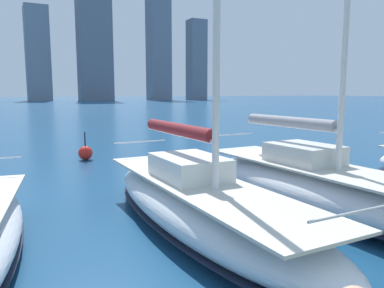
{
  "coord_description": "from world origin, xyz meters",
  "views": [
    {
      "loc": [
        3.72,
        0.43,
        3.35
      ],
      "look_at": [
        -0.07,
        -6.99,
        2.2
      ],
      "focal_mm": 35.0,
      "sensor_mm": 36.0,
      "label": 1
    }
  ],
  "objects": [
    {
      "name": "sailboat_maroon",
      "position": [
        -0.42,
        -7.3,
        0.68
      ],
      "size": [
        2.5,
        9.37,
        9.28
      ],
      "color": "silver",
      "rests_on": "ground"
    },
    {
      "name": "city_skyline",
      "position": [
        -5.72,
        -158.67,
        20.33
      ],
      "size": [
        159.53,
        21.75,
        53.93
      ],
      "color": "slate",
      "rests_on": "ground"
    },
    {
      "name": "channel_buoy",
      "position": [
        0.09,
        -18.42,
        0.36
      ],
      "size": [
        0.7,
        0.7,
        1.4
      ],
      "color": "red",
      "rests_on": "ground"
    },
    {
      "name": "sailboat_grey",
      "position": [
        -4.16,
        -7.22,
        0.72
      ],
      "size": [
        2.8,
        9.31,
        9.44
      ],
      "color": "white",
      "rests_on": "ground"
    }
  ]
}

